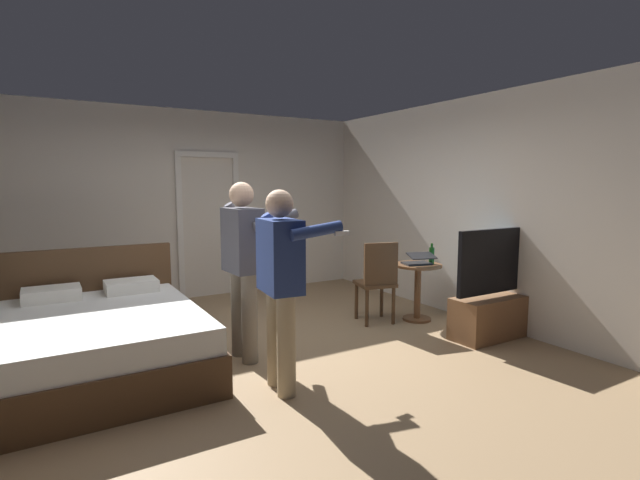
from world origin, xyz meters
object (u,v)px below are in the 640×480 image
Objects in this scene: side_table at (418,283)px; person_striped_shirt at (244,258)px; tv_flatscreen at (495,305)px; laptop at (418,261)px; person_blue_shirt at (281,276)px; bed at (102,339)px; wooden_chair at (377,279)px; suitcase_dark at (123,319)px; bottle_on_table at (432,255)px.

person_striped_shirt reaches higher than side_table.
laptop is (-0.35, 0.86, 0.40)m from tv_flatscreen.
bed is at bearing 137.31° from person_blue_shirt.
wooden_chair is 2.92m from suitcase_dark.
wooden_chair is at bearing 8.62° from person_striped_shirt.
side_table is at bearing -16.27° from wooden_chair.
person_blue_shirt reaches higher than laptop.
side_table reaches higher than suitcase_dark.
laptop reaches higher than suitcase_dark.
bottle_on_table is (0.14, -0.08, 0.34)m from side_table.
bottle_on_table reaches higher than laptop.
side_table is at bearing -3.31° from bed.
side_table is (3.52, -0.20, 0.16)m from bed.
side_table is at bearing 45.58° from laptop.
suitcase_dark is at bearing 158.37° from wooden_chair.
bed is 3.53m from side_table.
bed is 2.03× the size of wooden_chair.
laptop is at bearing 2.08° from person_striped_shirt.
person_striped_shirt reaches higher than tv_flatscreen.
person_blue_shirt is 0.80m from person_striped_shirt.
tv_flatscreen is 2.67m from person_blue_shirt.
person_striped_shirt is (-2.26, -0.08, 0.23)m from laptop.
side_table is 0.41× the size of person_striped_shirt.
tv_flatscreen is at bearing -52.45° from wooden_chair.
tv_flatscreen is at bearing -71.44° from side_table.
person_striped_shirt reaches higher than person_blue_shirt.
bottle_on_table is 0.57× the size of suitcase_dark.
person_blue_shirt is (-2.60, -0.02, 0.59)m from tv_flatscreen.
person_blue_shirt is (1.22, -1.13, 0.64)m from bed.
tv_flatscreen is 0.73× the size of person_blue_shirt.
suitcase_dark is (-3.16, 1.26, -0.57)m from laptop.
tv_flatscreen is 1.71× the size of side_table.
bed is at bearing 178.94° from wooden_chair.
person_striped_shirt is (-1.79, -0.27, 0.43)m from wooden_chair.
person_blue_shirt is at bearing -179.65° from tv_flatscreen.
tv_flatscreen is 1.21× the size of wooden_chair.
laptop reaches higher than side_table.
wooden_chair reaches higher than suitcase_dark.
bottle_on_table is (0.18, -0.04, 0.06)m from laptop.
laptop is at bearing -4.03° from bed.
bottle_on_table is 2.44m from person_striped_shirt.
bottle_on_table is (-0.16, 0.83, 0.46)m from tv_flatscreen.
wooden_chair is at bearing -18.19° from suitcase_dark.
laptop is 1.57× the size of bottle_on_table.
tv_flatscreen reaches higher than suitcase_dark.
tv_flatscreen is at bearing 0.35° from person_blue_shirt.
laptop is at bearing -134.42° from side_table.
tv_flatscreen is 3.00× the size of laptop.
person_blue_shirt is (-1.79, -1.07, 0.40)m from wooden_chair.
person_blue_shirt is at bearing -42.69° from bed.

